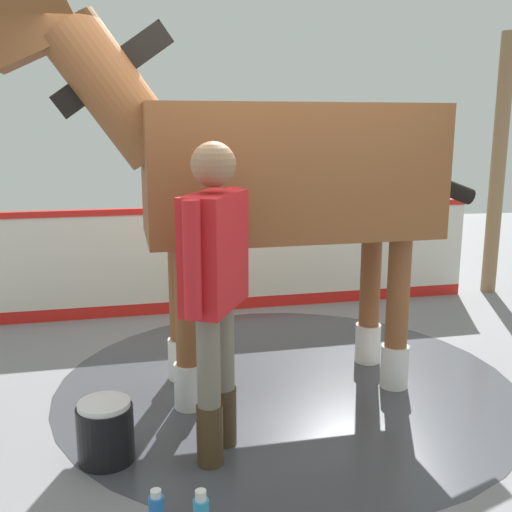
{
  "coord_description": "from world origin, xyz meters",
  "views": [
    {
      "loc": [
        0.61,
        3.95,
        1.87
      ],
      "look_at": [
        0.05,
        0.33,
        1.07
      ],
      "focal_mm": 42.21,
      "sensor_mm": 36.0,
      "label": 1
    }
  ],
  "objects_px": {
    "horse": "(270,175)",
    "bottle_spray": "(157,510)",
    "wash_bucket": "(105,432)",
    "handler": "(215,279)"
  },
  "relations": [
    {
      "from": "wash_bucket",
      "to": "bottle_spray",
      "type": "relative_size",
      "value": 1.83
    },
    {
      "from": "handler",
      "to": "wash_bucket",
      "type": "distance_m",
      "value": 1.07
    },
    {
      "from": "wash_bucket",
      "to": "bottle_spray",
      "type": "distance_m",
      "value": 0.7
    },
    {
      "from": "handler",
      "to": "bottle_spray",
      "type": "distance_m",
      "value": 1.19
    },
    {
      "from": "horse",
      "to": "bottle_spray",
      "type": "relative_size",
      "value": 17.35
    },
    {
      "from": "horse",
      "to": "wash_bucket",
      "type": "height_order",
      "value": "horse"
    },
    {
      "from": "horse",
      "to": "wash_bucket",
      "type": "xyz_separation_m",
      "value": [
        1.09,
        0.87,
        -1.36
      ]
    },
    {
      "from": "horse",
      "to": "bottle_spray",
      "type": "height_order",
      "value": "horse"
    },
    {
      "from": "horse",
      "to": "handler",
      "type": "relative_size",
      "value": 1.9
    },
    {
      "from": "handler",
      "to": "wash_bucket",
      "type": "height_order",
      "value": "handler"
    }
  ]
}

